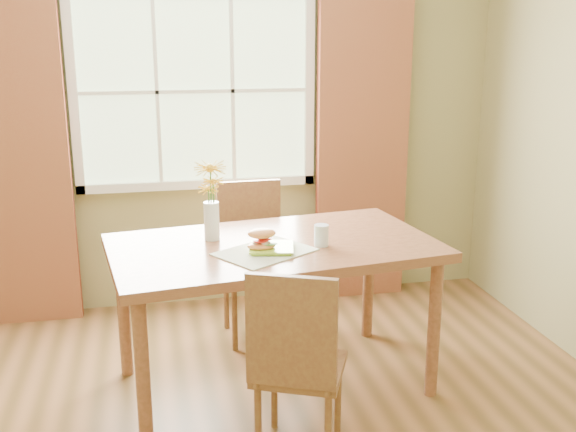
# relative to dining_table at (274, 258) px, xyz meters

# --- Properties ---
(room) EXTENTS (4.24, 3.84, 2.74)m
(room) POSITION_rel_dining_table_xyz_m (-0.29, -0.60, 0.62)
(room) COLOR brown
(room) RESTS_ON ground
(window) EXTENTS (1.62, 0.06, 1.32)m
(window) POSITION_rel_dining_table_xyz_m (-0.29, 1.28, 0.77)
(window) COLOR beige
(window) RESTS_ON room
(curtain_left) EXTENTS (0.65, 0.08, 2.20)m
(curtain_left) POSITION_rel_dining_table_xyz_m (-1.44, 1.18, 0.37)
(curtain_left) COLOR maroon
(curtain_left) RESTS_ON room
(curtain_right) EXTENTS (0.65, 0.08, 2.20)m
(curtain_right) POSITION_rel_dining_table_xyz_m (0.86, 1.18, 0.37)
(curtain_right) COLOR maroon
(curtain_right) RESTS_ON room
(dining_table) EXTENTS (1.79, 1.16, 0.82)m
(dining_table) POSITION_rel_dining_table_xyz_m (0.00, 0.00, 0.00)
(dining_table) COLOR #925638
(dining_table) RESTS_ON room
(chair_near) EXTENTS (0.51, 0.51, 0.93)m
(chair_near) POSITION_rel_dining_table_xyz_m (-0.03, -0.69, -0.22)
(chair_near) COLOR brown
(chair_near) RESTS_ON room
(chair_far) EXTENTS (0.42, 0.42, 0.98)m
(chair_far) POSITION_rel_dining_table_xyz_m (-0.00, 0.70, -0.20)
(chair_far) COLOR brown
(chair_far) RESTS_ON room
(placemat) EXTENTS (0.56, 0.52, 0.01)m
(placemat) POSITION_rel_dining_table_xyz_m (-0.07, -0.14, 0.09)
(placemat) COLOR beige
(placemat) RESTS_ON dining_table
(plate) EXTENTS (0.26, 0.26, 0.01)m
(plate) POSITION_rel_dining_table_xyz_m (-0.03, -0.13, 0.10)
(plate) COLOR #95C230
(plate) RESTS_ON placemat
(croissant_sandwich) EXTENTS (0.15, 0.10, 0.11)m
(croissant_sandwich) POSITION_rel_dining_table_xyz_m (-0.09, -0.14, 0.15)
(croissant_sandwich) COLOR #F99A54
(croissant_sandwich) RESTS_ON plate
(water_glass) EXTENTS (0.07, 0.07, 0.11)m
(water_glass) POSITION_rel_dining_table_xyz_m (0.23, -0.10, 0.14)
(water_glass) COLOR silver
(water_glass) RESTS_ON dining_table
(flower_vase) EXTENTS (0.17, 0.17, 0.42)m
(flower_vase) POSITION_rel_dining_table_xyz_m (-0.31, 0.13, 0.34)
(flower_vase) COLOR silver
(flower_vase) RESTS_ON dining_table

